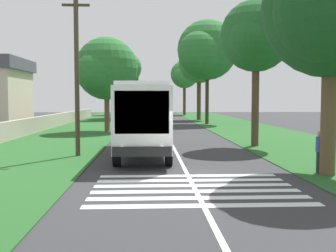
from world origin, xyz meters
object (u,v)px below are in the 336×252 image
(roadside_tree_left_1, at_px, (125,69))
(roadside_tree_left_3, at_px, (105,70))
(roadside_tree_left_2, at_px, (123,79))
(roadside_tree_right_1, at_px, (326,14))
(coach_bus, at_px, (144,115))
(roadside_tree_right_2, at_px, (198,64))
(roadside_tree_right_4, at_px, (184,75))
(roadside_tree_right_0, at_px, (255,38))
(roadside_tree_left_0, at_px, (115,80))
(pedestrian, at_px, (320,151))
(roadside_tree_right_3, at_px, (205,51))
(trailing_car_0, at_px, (147,123))
(utility_pole, at_px, (77,73))
(trailing_minibus_0, at_px, (146,109))
(trailing_car_1, at_px, (148,118))

(roadside_tree_left_1, distance_m, roadside_tree_left_3, 28.36)
(roadside_tree_left_2, xyz_separation_m, roadside_tree_right_1, (-62.53, -11.68, -0.65))
(roadside_tree_left_3, height_order, roadside_tree_right_1, roadside_tree_right_1)
(roadside_tree_left_2, height_order, roadside_tree_left_3, roadside_tree_left_2)
(coach_bus, height_order, roadside_tree_left_2, roadside_tree_left_2)
(roadside_tree_right_2, xyz_separation_m, roadside_tree_right_4, (19.09, 0.41, -0.49))
(roadside_tree_right_0, bearing_deg, roadside_tree_left_0, 18.87)
(roadside_tree_right_1, bearing_deg, roadside_tree_left_1, 11.91)
(roadside_tree_right_4, relative_size, pedestrian, 6.08)
(roadside_tree_left_2, xyz_separation_m, roadside_tree_right_3, (-29.44, -11.59, 1.74))
(trailing_car_0, height_order, roadside_tree_right_1, roadside_tree_right_1)
(pedestrian, bearing_deg, trailing_car_0, 15.72)
(trailing_car_0, xyz_separation_m, utility_pole, (-19.29, 3.50, 3.68))
(coach_bus, xyz_separation_m, trailing_minibus_0, (39.60, 0.10, -0.60))
(trailing_car_0, distance_m, roadside_tree_left_3, 6.94)
(trailing_car_1, height_order, roadside_tree_left_2, roadside_tree_left_2)
(roadside_tree_right_1, distance_m, utility_pole, 12.13)
(roadside_tree_right_2, distance_m, pedestrian, 43.33)
(trailing_car_1, distance_m, utility_pole, 28.72)
(roadside_tree_left_2, bearing_deg, roadside_tree_right_1, -169.42)
(roadside_tree_right_0, xyz_separation_m, roadside_tree_right_2, (33.04, -0.41, 1.23))
(coach_bus, xyz_separation_m, roadside_tree_left_2, (56.11, 4.60, 4.74))
(roadside_tree_left_2, bearing_deg, roadside_tree_left_3, -178.68)
(coach_bus, height_order, roadside_tree_right_0, roadside_tree_right_0)
(roadside_tree_left_1, height_order, utility_pole, roadside_tree_left_1)
(trailing_car_0, xyz_separation_m, roadside_tree_right_1, (-25.05, -7.00, 5.57))
(trailing_car_0, relative_size, roadside_tree_left_2, 0.44)
(coach_bus, distance_m, trailing_car_0, 18.70)
(roadside_tree_right_1, bearing_deg, roadside_tree_left_2, 10.58)
(roadside_tree_right_2, distance_m, utility_pole, 38.89)
(roadside_tree_left_0, xyz_separation_m, roadside_tree_left_1, (6.63, -1.10, 2.14))
(roadside_tree_left_1, bearing_deg, trailing_car_1, -167.12)
(roadside_tree_left_0, distance_m, roadside_tree_right_4, 21.84)
(roadside_tree_right_3, bearing_deg, utility_pole, 159.15)
(coach_bus, bearing_deg, roadside_tree_right_0, -62.96)
(trailing_minibus_0, height_order, pedestrian, trailing_minibus_0)
(roadside_tree_left_3, xyz_separation_m, roadside_tree_right_3, (11.15, -10.65, 3.02))
(coach_bus, relative_size, trailing_car_1, 2.60)
(roadside_tree_right_4, bearing_deg, pedestrian, -179.83)
(coach_bus, height_order, utility_pole, utility_pole)
(trailing_car_1, distance_m, trailing_minibus_0, 12.04)
(trailing_car_1, xyz_separation_m, roadside_tree_left_1, (16.19, 3.70, 7.19))
(roadside_tree_left_3, distance_m, roadside_tree_right_3, 15.72)
(roadside_tree_left_1, xyz_separation_m, roadside_tree_left_2, (12.33, 1.09, -0.97))
(roadside_tree_left_3, relative_size, pedestrian, 5.06)
(roadside_tree_left_2, distance_m, roadside_tree_right_3, 31.69)
(trailing_car_0, distance_m, trailing_car_1, 8.96)
(roadside_tree_right_4, bearing_deg, roadside_tree_right_0, -179.99)
(trailing_car_0, bearing_deg, roadside_tree_left_0, 14.21)
(roadside_tree_left_0, bearing_deg, roadside_tree_right_2, -92.92)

